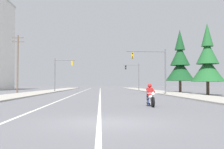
{
  "coord_description": "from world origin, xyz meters",
  "views": [
    {
      "loc": [
        -0.22,
        -10.39,
        1.43
      ],
      "look_at": [
        1.21,
        23.68,
        2.63
      ],
      "focal_mm": 44.4,
      "sensor_mm": 36.0,
      "label": 1
    }
  ],
  "objects_px": {
    "motorcycle_with_rider": "(150,97)",
    "conifer_tree_right_verge_far": "(180,64)",
    "traffic_signal_mid_right": "(134,73)",
    "utility_pole_left_near": "(18,62)",
    "traffic_signal_near_left": "(61,70)",
    "conifer_tree_right_verge_near": "(208,62)",
    "traffic_signal_near_right": "(154,64)"
  },
  "relations": [
    {
      "from": "motorcycle_with_rider",
      "to": "conifer_tree_right_verge_far",
      "type": "height_order",
      "value": "conifer_tree_right_verge_far"
    },
    {
      "from": "traffic_signal_mid_right",
      "to": "utility_pole_left_near",
      "type": "xyz_separation_m",
      "value": [
        -21.24,
        -17.86,
        1.01
      ]
    },
    {
      "from": "traffic_signal_near_left",
      "to": "motorcycle_with_rider",
      "type": "bearing_deg",
      "value": -72.34
    },
    {
      "from": "conifer_tree_right_verge_near",
      "to": "traffic_signal_mid_right",
      "type": "bearing_deg",
      "value": 102.95
    },
    {
      "from": "motorcycle_with_rider",
      "to": "traffic_signal_mid_right",
      "type": "relative_size",
      "value": 0.35
    },
    {
      "from": "traffic_signal_mid_right",
      "to": "conifer_tree_right_verge_far",
      "type": "xyz_separation_m",
      "value": [
        6.04,
        -15.64,
        1.02
      ]
    },
    {
      "from": "traffic_signal_near_left",
      "to": "conifer_tree_right_verge_near",
      "type": "relative_size",
      "value": 0.65
    },
    {
      "from": "motorcycle_with_rider",
      "to": "traffic_signal_mid_right",
      "type": "xyz_separation_m",
      "value": [
        4.59,
        45.32,
        3.43
      ]
    },
    {
      "from": "traffic_signal_mid_right",
      "to": "traffic_signal_near_left",
      "type": "bearing_deg",
      "value": -141.23
    },
    {
      "from": "traffic_signal_near_left",
      "to": "traffic_signal_mid_right",
      "type": "xyz_separation_m",
      "value": [
        15.14,
        12.16,
        -0.01
      ]
    },
    {
      "from": "traffic_signal_near_right",
      "to": "traffic_signal_near_left",
      "type": "bearing_deg",
      "value": 136.05
    },
    {
      "from": "traffic_signal_near_left",
      "to": "traffic_signal_mid_right",
      "type": "height_order",
      "value": "same"
    },
    {
      "from": "traffic_signal_near_right",
      "to": "conifer_tree_right_verge_far",
      "type": "distance_m",
      "value": 12.49
    },
    {
      "from": "motorcycle_with_rider",
      "to": "traffic_signal_near_left",
      "type": "relative_size",
      "value": 0.35
    },
    {
      "from": "traffic_signal_near_right",
      "to": "conifer_tree_right_verge_near",
      "type": "relative_size",
      "value": 0.65
    },
    {
      "from": "traffic_signal_near_left",
      "to": "traffic_signal_near_right",
      "type": "bearing_deg",
      "value": -43.95
    },
    {
      "from": "traffic_signal_near_left",
      "to": "conifer_tree_right_verge_near",
      "type": "height_order",
      "value": "conifer_tree_right_verge_near"
    },
    {
      "from": "traffic_signal_near_right",
      "to": "traffic_signal_mid_right",
      "type": "xyz_separation_m",
      "value": [
        0.59,
        26.19,
        -0.11
      ]
    },
    {
      "from": "traffic_signal_mid_right",
      "to": "conifer_tree_right_verge_near",
      "type": "relative_size",
      "value": 0.65
    },
    {
      "from": "conifer_tree_right_verge_near",
      "to": "traffic_signal_near_left",
      "type": "bearing_deg",
      "value": 144.65
    },
    {
      "from": "utility_pole_left_near",
      "to": "conifer_tree_right_verge_far",
      "type": "bearing_deg",
      "value": 4.66
    },
    {
      "from": "traffic_signal_mid_right",
      "to": "conifer_tree_right_verge_near",
      "type": "distance_m",
      "value": 28.08
    },
    {
      "from": "traffic_signal_near_left",
      "to": "conifer_tree_right_verge_near",
      "type": "bearing_deg",
      "value": -35.35
    },
    {
      "from": "conifer_tree_right_verge_far",
      "to": "traffic_signal_near_left",
      "type": "bearing_deg",
      "value": 170.66
    },
    {
      "from": "traffic_signal_mid_right",
      "to": "conifer_tree_right_verge_far",
      "type": "bearing_deg",
      "value": -68.9
    },
    {
      "from": "motorcycle_with_rider",
      "to": "conifer_tree_right_verge_near",
      "type": "xyz_separation_m",
      "value": [
        10.88,
        17.96,
        3.79
      ]
    },
    {
      "from": "traffic_signal_near_right",
      "to": "traffic_signal_near_left",
      "type": "distance_m",
      "value": 20.21
    },
    {
      "from": "traffic_signal_mid_right",
      "to": "conifer_tree_right_verge_near",
      "type": "bearing_deg",
      "value": -77.05
    },
    {
      "from": "utility_pole_left_near",
      "to": "conifer_tree_right_verge_far",
      "type": "xyz_separation_m",
      "value": [
        27.28,
        2.22,
        0.01
      ]
    },
    {
      "from": "traffic_signal_near_right",
      "to": "utility_pole_left_near",
      "type": "xyz_separation_m",
      "value": [
        -20.65,
        8.33,
        0.9
      ]
    },
    {
      "from": "traffic_signal_near_left",
      "to": "traffic_signal_mid_right",
      "type": "relative_size",
      "value": 1.0
    },
    {
      "from": "traffic_signal_mid_right",
      "to": "utility_pole_left_near",
      "type": "relative_size",
      "value": 0.66
    }
  ]
}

